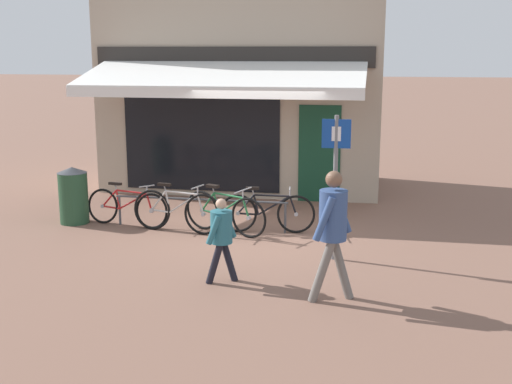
# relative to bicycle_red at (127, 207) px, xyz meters

# --- Properties ---
(ground_plane) EXTENTS (160.00, 160.00, 0.00)m
(ground_plane) POSITION_rel_bicycle_red_xyz_m (2.36, 0.00, -0.36)
(ground_plane) COLOR brown
(shop_front) EXTENTS (6.41, 4.95, 5.42)m
(shop_front) POSITION_rel_bicycle_red_xyz_m (1.44, 4.16, 2.35)
(shop_front) COLOR tan
(shop_front) RESTS_ON ground_plane
(bike_rack_rail) EXTENTS (3.26, 0.04, 0.57)m
(bike_rack_rail) POSITION_rel_bicycle_red_xyz_m (1.41, 0.06, 0.11)
(bike_rack_rail) COLOR #47494F
(bike_rack_rail) RESTS_ON ground_plane
(bicycle_red) EXTENTS (1.72, 0.51, 0.83)m
(bicycle_red) POSITION_rel_bicycle_red_xyz_m (0.00, 0.00, 0.00)
(bicycle_red) COLOR black
(bicycle_red) RESTS_ON ground_plane
(bicycle_silver) EXTENTS (1.76, 0.52, 0.89)m
(bicycle_silver) POSITION_rel_bicycle_red_xyz_m (1.06, -0.24, 0.04)
(bicycle_silver) COLOR black
(bicycle_silver) RESTS_ON ground_plane
(bicycle_green) EXTENTS (1.64, 0.79, 0.87)m
(bicycle_green) POSITION_rel_bicycle_red_xyz_m (1.93, -0.20, 0.03)
(bicycle_green) COLOR black
(bicycle_green) RESTS_ON ground_plane
(bicycle_black) EXTENTS (1.74, 0.52, 0.84)m
(bicycle_black) POSITION_rel_bicycle_red_xyz_m (2.66, 0.03, 0.01)
(bicycle_black) COLOR black
(bicycle_black) RESTS_ON ground_plane
(pedestrian_adult) EXTENTS (0.59, 0.58, 1.74)m
(pedestrian_adult) POSITION_rel_bicycle_red_xyz_m (4.03, -3.03, 0.69)
(pedestrian_adult) COLOR slate
(pedestrian_adult) RESTS_ON ground_plane
(pedestrian_child) EXTENTS (0.43, 0.50, 1.23)m
(pedestrian_child) POSITION_rel_bicycle_red_xyz_m (2.47, -2.64, 0.37)
(pedestrian_child) COLOR black
(pedestrian_child) RESTS_ON ground_plane
(litter_bin) EXTENTS (0.56, 0.56, 1.08)m
(litter_bin) POSITION_rel_bicycle_red_xyz_m (-1.06, 0.01, 0.18)
(litter_bin) COLOR #23472D
(litter_bin) RESTS_ON ground_plane
(parking_sign) EXTENTS (0.44, 0.07, 2.27)m
(parking_sign) POSITION_rel_bicycle_red_xyz_m (3.95, -1.31, 1.03)
(parking_sign) COLOR slate
(parking_sign) RESTS_ON ground_plane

